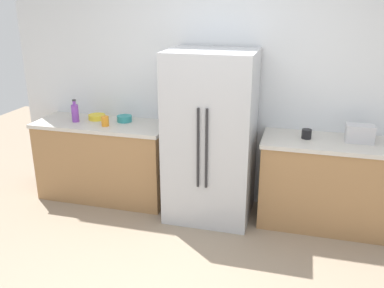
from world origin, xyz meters
TOP-DOWN VIEW (x-y plane):
  - kitchen_back_panel at (0.00, 1.88)m, footprint 4.98×0.10m
  - counter_left at (-1.36, 1.53)m, footprint 1.48×0.60m
  - counter_right at (1.09, 1.53)m, footprint 1.39×0.60m
  - refrigerator at (-0.12, 1.45)m, footprint 0.85×0.75m
  - toaster at (1.29, 1.57)m, footprint 0.25×0.16m
  - bottle_a at (-1.65, 1.49)m, footprint 0.08×0.08m
  - cup_a at (0.81, 1.55)m, footprint 0.09×0.09m
  - cup_b at (-1.26, 1.42)m, footprint 0.08×0.08m
  - bowl_a at (-1.47, 1.63)m, footprint 0.19×0.19m
  - bowl_b at (-1.14, 1.63)m, footprint 0.16×0.16m

SIDE VIEW (x-z plane):
  - counter_left at x=-1.36m, z-range 0.00..0.89m
  - counter_right at x=1.09m, z-range 0.00..0.89m
  - refrigerator at x=-0.12m, z-range 0.00..1.72m
  - bowl_a at x=-1.47m, z-range 0.89..0.94m
  - bowl_b at x=-1.14m, z-range 0.89..0.95m
  - cup_a at x=0.81m, z-range 0.89..0.98m
  - cup_b at x=-1.26m, z-range 0.89..0.99m
  - toaster at x=1.29m, z-range 0.89..1.05m
  - bottle_a at x=-1.65m, z-range 0.87..1.11m
  - kitchen_back_panel at x=0.00m, z-range 0.00..3.02m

